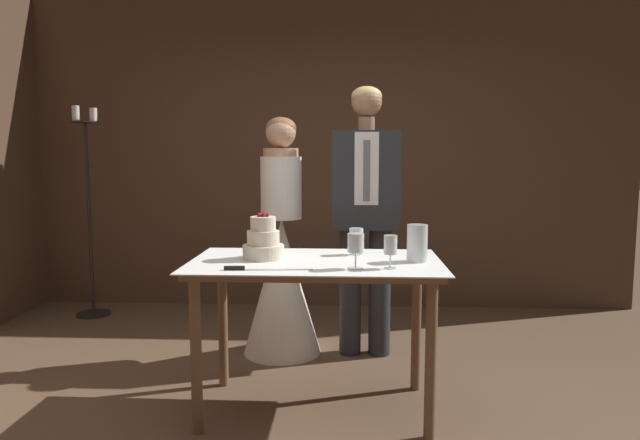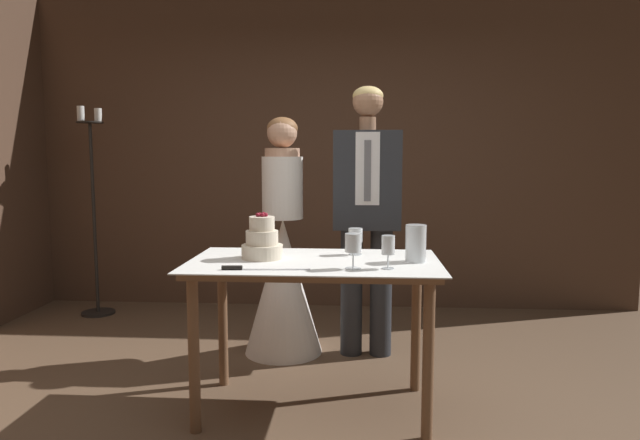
{
  "view_description": "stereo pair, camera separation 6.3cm",
  "coord_description": "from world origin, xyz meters",
  "px_view_note": "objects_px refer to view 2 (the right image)",
  "views": [
    {
      "loc": [
        0.21,
        -2.81,
        1.38
      ],
      "look_at": [
        0.03,
        0.61,
        0.99
      ],
      "focal_mm": 32.0,
      "sensor_mm": 36.0,
      "label": 1
    },
    {
      "loc": [
        0.27,
        -2.8,
        1.38
      ],
      "look_at": [
        0.03,
        0.61,
        0.99
      ],
      "focal_mm": 32.0,
      "sensor_mm": 36.0,
      "label": 2
    }
  ],
  "objects_px": {
    "cake_knife": "(249,268)",
    "wine_glass_near": "(353,245)",
    "wine_glass_far": "(355,237)",
    "cake_table": "(314,280)",
    "bride": "(283,268)",
    "groom": "(367,206)",
    "tiered_cake": "(262,242)",
    "wine_glass_middle": "(388,247)",
    "candle_stand": "(94,221)",
    "hurricane_candle": "(416,244)"
  },
  "relations": [
    {
      "from": "tiered_cake",
      "to": "cake_knife",
      "type": "bearing_deg",
      "value": -92.54
    },
    {
      "from": "wine_glass_near",
      "to": "bride",
      "type": "xyz_separation_m",
      "value": [
        -0.5,
        1.1,
        -0.34
      ]
    },
    {
      "from": "wine_glass_near",
      "to": "bride",
      "type": "bearing_deg",
      "value": 114.29
    },
    {
      "from": "cake_knife",
      "to": "candle_stand",
      "type": "xyz_separation_m",
      "value": [
        -1.74,
        2.01,
        -0.01
      ]
    },
    {
      "from": "hurricane_candle",
      "to": "groom",
      "type": "height_order",
      "value": "groom"
    },
    {
      "from": "tiered_cake",
      "to": "wine_glass_near",
      "type": "distance_m",
      "value": 0.55
    },
    {
      "from": "wine_glass_near",
      "to": "groom",
      "type": "height_order",
      "value": "groom"
    },
    {
      "from": "tiered_cake",
      "to": "wine_glass_middle",
      "type": "xyz_separation_m",
      "value": [
        0.66,
        -0.24,
        0.02
      ]
    },
    {
      "from": "tiered_cake",
      "to": "wine_glass_far",
      "type": "relative_size",
      "value": 1.67
    },
    {
      "from": "groom",
      "to": "candle_stand",
      "type": "distance_m",
      "value": 2.48
    },
    {
      "from": "wine_glass_far",
      "to": "groom",
      "type": "xyz_separation_m",
      "value": [
        0.07,
        0.7,
        0.11
      ]
    },
    {
      "from": "wine_glass_far",
      "to": "cake_table",
      "type": "bearing_deg",
      "value": -137.97
    },
    {
      "from": "hurricane_candle",
      "to": "candle_stand",
      "type": "height_order",
      "value": "candle_stand"
    },
    {
      "from": "wine_glass_near",
      "to": "groom",
      "type": "distance_m",
      "value": 1.11
    },
    {
      "from": "tiered_cake",
      "to": "groom",
      "type": "relative_size",
      "value": 0.14
    },
    {
      "from": "wine_glass_near",
      "to": "bride",
      "type": "height_order",
      "value": "bride"
    },
    {
      "from": "wine_glass_near",
      "to": "hurricane_candle",
      "type": "relative_size",
      "value": 0.9
    },
    {
      "from": "tiered_cake",
      "to": "wine_glass_far",
      "type": "xyz_separation_m",
      "value": [
        0.5,
        0.15,
        0.01
      ]
    },
    {
      "from": "wine_glass_middle",
      "to": "candle_stand",
      "type": "relative_size",
      "value": 0.09
    },
    {
      "from": "candle_stand",
      "to": "hurricane_candle",
      "type": "bearing_deg",
      "value": -34.16
    },
    {
      "from": "cake_knife",
      "to": "wine_glass_far",
      "type": "relative_size",
      "value": 2.89
    },
    {
      "from": "hurricane_candle",
      "to": "groom",
      "type": "bearing_deg",
      "value": 105.3
    },
    {
      "from": "tiered_cake",
      "to": "hurricane_candle",
      "type": "bearing_deg",
      "value": -2.9
    },
    {
      "from": "tiered_cake",
      "to": "bride",
      "type": "relative_size",
      "value": 0.15
    },
    {
      "from": "cake_knife",
      "to": "wine_glass_near",
      "type": "relative_size",
      "value": 2.47
    },
    {
      "from": "hurricane_candle",
      "to": "bride",
      "type": "relative_size",
      "value": 0.12
    },
    {
      "from": "wine_glass_far",
      "to": "hurricane_candle",
      "type": "distance_m",
      "value": 0.37
    },
    {
      "from": "tiered_cake",
      "to": "bride",
      "type": "distance_m",
      "value": 0.91
    },
    {
      "from": "hurricane_candle",
      "to": "bride",
      "type": "xyz_separation_m",
      "value": [
        -0.82,
        0.89,
        -0.32
      ]
    },
    {
      "from": "wine_glass_far",
      "to": "wine_glass_near",
      "type": "bearing_deg",
      "value": -91.07
    },
    {
      "from": "cake_knife",
      "to": "wine_glass_far",
      "type": "xyz_separation_m",
      "value": [
        0.51,
        0.46,
        0.09
      ]
    },
    {
      "from": "bride",
      "to": "cake_table",
      "type": "bearing_deg",
      "value": -72.14
    },
    {
      "from": "cake_knife",
      "to": "hurricane_candle",
      "type": "distance_m",
      "value": 0.88
    },
    {
      "from": "bride",
      "to": "groom",
      "type": "relative_size",
      "value": 0.89
    },
    {
      "from": "wine_glass_middle",
      "to": "bride",
      "type": "bearing_deg",
      "value": 121.5
    },
    {
      "from": "wine_glass_middle",
      "to": "wine_glass_far",
      "type": "relative_size",
      "value": 1.11
    },
    {
      "from": "wine_glass_near",
      "to": "wine_glass_middle",
      "type": "bearing_deg",
      "value": 3.97
    },
    {
      "from": "wine_glass_near",
      "to": "candle_stand",
      "type": "relative_size",
      "value": 0.1
    },
    {
      "from": "cake_knife",
      "to": "wine_glass_near",
      "type": "xyz_separation_m",
      "value": [
        0.51,
        0.06,
        0.11
      ]
    },
    {
      "from": "tiered_cake",
      "to": "wine_glass_near",
      "type": "height_order",
      "value": "tiered_cake"
    },
    {
      "from": "hurricane_candle",
      "to": "cake_table",
      "type": "bearing_deg",
      "value": -180.0
    },
    {
      "from": "cake_table",
      "to": "wine_glass_near",
      "type": "height_order",
      "value": "wine_glass_near"
    },
    {
      "from": "cake_table",
      "to": "wine_glass_middle",
      "type": "height_order",
      "value": "wine_glass_middle"
    },
    {
      "from": "wine_glass_middle",
      "to": "groom",
      "type": "bearing_deg",
      "value": 94.79
    },
    {
      "from": "cake_knife",
      "to": "bride",
      "type": "height_order",
      "value": "bride"
    },
    {
      "from": "cake_table",
      "to": "candle_stand",
      "type": "relative_size",
      "value": 0.74
    },
    {
      "from": "hurricane_candle",
      "to": "wine_glass_middle",
      "type": "bearing_deg",
      "value": -128.17
    },
    {
      "from": "wine_glass_middle",
      "to": "groom",
      "type": "distance_m",
      "value": 1.1
    },
    {
      "from": "cake_table",
      "to": "wine_glass_far",
      "type": "distance_m",
      "value": 0.36
    },
    {
      "from": "bride",
      "to": "candle_stand",
      "type": "distance_m",
      "value": 1.95
    }
  ]
}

